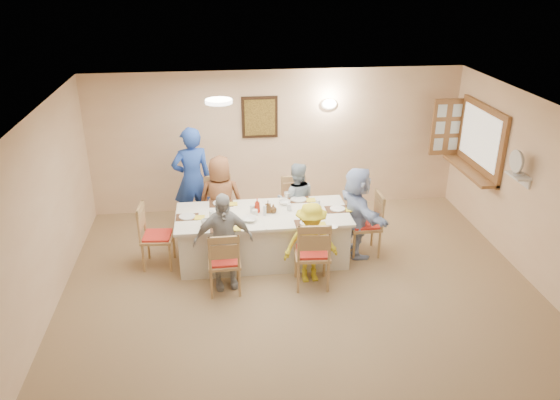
{
  "coord_description": "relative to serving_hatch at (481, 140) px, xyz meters",
  "views": [
    {
      "loc": [
        -1.05,
        -5.62,
        4.18
      ],
      "look_at": [
        -0.2,
        1.4,
        1.05
      ],
      "focal_mm": 35.0,
      "sensor_mm": 36.0,
      "label": 1
    }
  ],
  "objects": [
    {
      "name": "diner_right_end",
      "position": [
        -2.22,
        -0.8,
        -0.79
      ],
      "size": [
        1.47,
        0.91,
        1.41
      ],
      "primitive_type": "imported",
      "rotation": [
        0.0,
        0.0,
        1.76
      ],
      "color": "#B5CAF8",
      "rests_on": "ground"
    },
    {
      "name": "desk_fan",
      "position": [
        -0.11,
        -1.35,
        0.05
      ],
      "size": [
        0.3,
        0.3,
        0.28
      ],
      "primitive_type": null,
      "color": "#A5A5A8",
      "rests_on": "fan_shelf"
    },
    {
      "name": "drinking_glass",
      "position": [
        -3.79,
        -0.75,
        -0.68
      ],
      "size": [
        0.07,
        0.07,
        0.11
      ],
      "primitive_type": "cylinder",
      "color": "silver",
      "rests_on": "dining_table"
    },
    {
      "name": "bowl_a",
      "position": [
        -3.85,
        -1.03,
        -0.71
      ],
      "size": [
        0.27,
        0.27,
        0.05
      ],
      "primitive_type": "imported",
      "rotation": [
        0.0,
        0.0,
        -0.15
      ],
      "color": "white",
      "rests_on": "dining_table"
    },
    {
      "name": "plate_re",
      "position": [
        -2.52,
        -0.8,
        -0.73
      ],
      "size": [
        0.23,
        0.23,
        0.01
      ],
      "primitive_type": "cylinder",
      "color": "white",
      "rests_on": "dining_table"
    },
    {
      "name": "wall_sconce",
      "position": [
        -2.31,
        1.04,
        0.4
      ],
      "size": [
        0.26,
        0.09,
        0.18
      ],
      "primitive_type": "ellipsoid",
      "color": "white",
      "rests_on": "room_walls"
    },
    {
      "name": "dining_table",
      "position": [
        -3.64,
        -0.8,
        -1.12
      ],
      "size": [
        2.54,
        1.08,
        0.76
      ],
      "primitive_type": "cube",
      "color": "white",
      "rests_on": "ground"
    },
    {
      "name": "ceiling_light",
      "position": [
        -4.21,
        -0.9,
        0.97
      ],
      "size": [
        0.36,
        0.36,
        0.05
      ],
      "primitive_type": "cylinder",
      "color": "white",
      "rests_on": "room_walls"
    },
    {
      "name": "placemat_fl",
      "position": [
        -4.24,
        -1.22,
        -0.74
      ],
      "size": [
        0.35,
        0.26,
        0.01
      ],
      "primitive_type": "cube",
      "color": "#472B19",
      "rests_on": "dining_table"
    },
    {
      "name": "chair_right_end",
      "position": [
        -2.09,
        -0.8,
        -1.01
      ],
      "size": [
        0.48,
        0.48,
        0.99
      ],
      "primitive_type": null,
      "rotation": [
        0.0,
        0.0,
        -1.56
      ],
      "color": "tan",
      "rests_on": "ground"
    },
    {
      "name": "placemat_bl",
      "position": [
        -4.24,
        -0.38,
        -0.74
      ],
      "size": [
        0.36,
        0.27,
        0.01
      ],
      "primitive_type": "cube",
      "color": "#472B19",
      "rests_on": "dining_table"
    },
    {
      "name": "condiment_brown",
      "position": [
        -3.56,
        -0.78,
        -0.65
      ],
      "size": [
        0.09,
        0.09,
        0.19
      ],
      "primitive_type": "imported",
      "rotation": [
        0.0,
        0.0,
        -0.05
      ],
      "color": "#513315",
      "rests_on": "dining_table"
    },
    {
      "name": "napkin_fl",
      "position": [
        -4.06,
        -1.27,
        -0.73
      ],
      "size": [
        0.14,
        0.14,
        0.01
      ],
      "primitive_type": "cube",
      "color": "yellow",
      "rests_on": "dining_table"
    },
    {
      "name": "caregiver",
      "position": [
        -4.69,
        0.35,
        -0.61
      ],
      "size": [
        0.85,
        0.73,
        1.77
      ],
      "primitive_type": "imported",
      "rotation": [
        0.0,
        0.0,
        3.39
      ],
      "color": "#2549B6",
      "rests_on": "ground"
    },
    {
      "name": "chair_left_end",
      "position": [
        -5.19,
        -0.8,
        -1.01
      ],
      "size": [
        0.5,
        0.5,
        0.97
      ],
      "primitive_type": null,
      "rotation": [
        0.0,
        0.0,
        1.49
      ],
      "color": "tan",
      "rests_on": "ground"
    },
    {
      "name": "placemat_br",
      "position": [
        -3.04,
        -0.38,
        -0.74
      ],
      "size": [
        0.34,
        0.25,
        0.01
      ],
      "primitive_type": "cube",
      "color": "#472B19",
      "rests_on": "dining_table"
    },
    {
      "name": "diner_back_right",
      "position": [
        -3.04,
        -0.12,
        -0.87
      ],
      "size": [
        0.69,
        0.58,
        1.27
      ],
      "primitive_type": "imported",
      "rotation": [
        0.0,
        0.0,
        3.06
      ],
      "color": "#92A5B5",
      "rests_on": "ground"
    },
    {
      "name": "room_walls",
      "position": [
        -3.21,
        -2.4,
        0.01
      ],
      "size": [
        7.0,
        7.0,
        7.0
      ],
      "color": "#E2B68E",
      "rests_on": "ground"
    },
    {
      "name": "condiment_ketchup",
      "position": [
        -3.72,
        -0.76,
        -0.63
      ],
      "size": [
        0.1,
        0.1,
        0.22
      ],
      "primitive_type": "imported",
      "rotation": [
        0.0,
        0.0,
        -0.09
      ],
      "color": "#AF240F",
      "rests_on": "dining_table"
    },
    {
      "name": "fan_shelf",
      "position": [
        -0.08,
        -1.35,
        -0.1
      ],
      "size": [
        0.22,
        0.36,
        0.03
      ],
      "primitive_type": "cube",
      "color": "white",
      "rests_on": "room_walls"
    },
    {
      "name": "chair_back_left",
      "position": [
        -4.24,
        0.0,
        -0.99
      ],
      "size": [
        0.57,
        0.57,
        1.01
      ],
      "primitive_type": null,
      "rotation": [
        0.0,
        0.0,
        0.21
      ],
      "color": "tan",
      "rests_on": "ground"
    },
    {
      "name": "napkin_re",
      "position": [
        -2.34,
        -0.85,
        -0.73
      ],
      "size": [
        0.14,
        0.14,
        0.01
      ],
      "primitive_type": "cube",
      "color": "yellow",
      "rests_on": "dining_table"
    },
    {
      "name": "plate_fr",
      "position": [
        -3.04,
        -1.22,
        -0.73
      ],
      "size": [
        0.23,
        0.23,
        0.01
      ],
      "primitive_type": "cylinder",
      "color": "white",
      "rests_on": "dining_table"
    },
    {
      "name": "placemat_le",
      "position": [
        -4.74,
        -0.8,
        -0.74
      ],
      "size": [
        0.33,
        0.24,
        0.01
      ],
      "primitive_type": "cube",
      "color": "#472B19",
      "rests_on": "dining_table"
    },
    {
      "name": "placemat_re",
      "position": [
        -2.52,
        -0.8,
        -0.74
      ],
      "size": [
        0.35,
        0.26,
        0.01
      ],
      "primitive_type": "cube",
      "color": "#472B19",
      "rests_on": "dining_table"
    },
    {
      "name": "teacup_a",
      "position": [
        -4.48,
        -1.1,
        -0.69
      ],
      "size": [
        0.16,
        0.16,
        0.09
      ],
      "primitive_type": "imported",
      "rotation": [
        0.0,
        0.0,
        0.2
      ],
      "color": "white",
      "rests_on": "dining_table"
    },
    {
      "name": "hatch_sill",
      "position": [
        -0.12,
        0.0,
        -0.53
      ],
      "size": [
        0.3,
        1.5,
        0.05
      ],
      "primitive_type": "cube",
      "color": "brown",
      "rests_on": "room_walls"
    },
    {
      "name": "teacup_b",
      "position": [
        -3.21,
        -0.27,
        -0.7
      ],
      "size": [
        0.13,
        0.13,
        0.09
      ],
      "primitive_type": "imported",
      "rotation": [
        0.0,
        0.0,
        0.16
      ],
      "color": "white",
      "rests_on": "dining_table"
    },
    {
      "name": "chair_front_left",
      "position": [
        -4.24,
        -1.6,
        -1.03
      ],
      "size": [
        0.46,
        0.46,
        0.94
      ],
      "primitive_type": null,
      "rotation": [
        0.0,
        0.0,
        3.16
      ],
      "color": "tan",
      "rests_on": "ground"
    },
    {
      "name": "shutter_door",
      "position": [
        -0.26,
        0.76,
        0.0
      ],
      "size": [
        0.55,
        0.04,
        1.0
      ],
      "primitive_type": "cube",
      "color": "brown",
      "rests_on": "room_walls"
    },
    {
      "name": "plate_fl",
      "position": [
        -4.24,
        -1.22,
        -0.73
      ],
      "size": [
        0.23,
        0.23,
        0.01
      ],
      "primitive_type": "cylinder",
      "color": "white",
      "rests_on": "dining_table"
    },
    {
      "name": "napkin_fr",
      "position": [
        -2.86,
        -1.27,
        -0.73
      ],
      "size": [
        0.14,
        0.14,
        0.01
      ],
      "primitive_type": "cube",
      "color": "yellow",
      "rests_on": "dining_table"
    },
    {
      "name": "diner_front_left",
      "position": [
        -4.24,
        -1.48,
        -0.8
      ],
      "size": [
        0.9,
        0.55,
        1.39
      ],
      "primitive_type": "imported",
      "rotation": [
        0.0,
        0.0,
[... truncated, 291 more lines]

